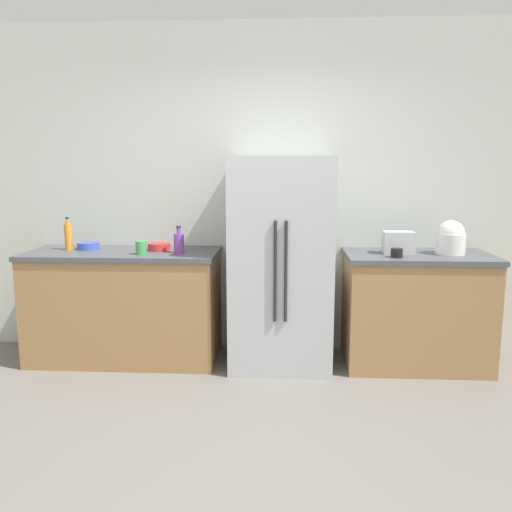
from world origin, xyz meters
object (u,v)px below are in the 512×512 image
rice_cooker (450,238)px  bowl_b (159,247)px  cup_a (397,253)px  bowl_a (88,246)px  cup_b (141,248)px  bottle_a (179,242)px  toaster (398,242)px  bottle_b (68,236)px  refrigerator (281,263)px

rice_cooker → bowl_b: size_ratio=1.45×
cup_a → bowl_a: 2.55m
rice_cooker → cup_b: bearing=-176.5°
bottle_a → bowl_a: size_ratio=1.20×
bottle_a → bowl_b: (-0.19, 0.12, -0.06)m
toaster → rice_cooker: rice_cooker is taller
cup_a → bowl_b: size_ratio=0.48×
bowl_a → bowl_b: (0.62, -0.03, 0.00)m
cup_a → bowl_b: cup_a is taller
rice_cooker → cup_b: 2.48m
cup_a → bowl_b: (-1.92, 0.25, -0.00)m
toaster → rice_cooker: bearing=-1.5°
cup_b → bottle_b: bearing=163.9°
bottle_a → bowl_b: 0.24m
bottle_a → rice_cooker: bearing=1.6°
refrigerator → cup_a: 0.92m
bottle_b → bowl_a: 0.18m
refrigerator → bowl_a: (-1.64, 0.12, 0.11)m
refrigerator → bottle_b: (-1.80, 0.08, 0.20)m
toaster → cup_b: bearing=-175.5°
bottle_b → cup_b: 0.71m
cup_b → refrigerator: bearing=6.0°
rice_cooker → bottle_b: bottle_b is taller
toaster → bowl_b: size_ratio=1.29×
rice_cooker → bottle_b: bearing=179.2°
refrigerator → bowl_b: refrigerator is taller
toaster → bottle_b: size_ratio=0.88×
rice_cooker → bowl_a: rice_cooker is taller
bowl_a → bottle_b: bearing=-164.0°
rice_cooker → cup_a: size_ratio=3.01×
bottle_b → bowl_b: 0.78m
rice_cooker → bottle_a: (-2.19, -0.06, -0.04)m
toaster → cup_a: bearing=-104.3°
bottle_a → bowl_a: (-0.81, 0.15, -0.06)m
bowl_b → refrigerator: bearing=-5.2°
refrigerator → bottle_a: bearing=-178.1°
bottle_a → cup_a: (1.73, -0.13, -0.05)m
refrigerator → toaster: 0.96m
bottle_a → bowl_a: 0.83m
toaster → bowl_a: bearing=178.3°
refrigerator → toaster: size_ratio=6.98×
rice_cooker → bowl_a: size_ratio=1.48×
toaster → bowl_b: toaster is taller
bottle_b → toaster: bearing=-0.7°
refrigerator → cup_a: size_ratio=18.75×
refrigerator → bowl_a: size_ratio=9.23×
bowl_a → toaster: bearing=-1.7°
bottle_b → cup_a: size_ratio=3.06×
bottle_a → bowl_a: bottle_a is taller
bottle_b → cup_a: (2.69, -0.23, -0.08)m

